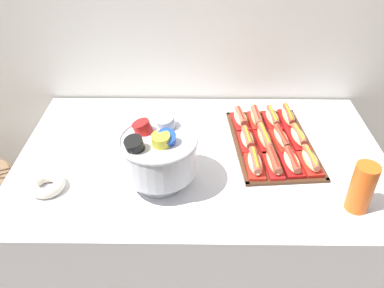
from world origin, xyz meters
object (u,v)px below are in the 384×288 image
Objects in this scene: hot_dog_8 at (241,119)px; punch_bowl at (158,153)px; hot_dog_4 at (247,139)px; buffet_table at (201,217)px; cup_stack at (362,188)px; hot_dog_3 at (310,161)px; hot_dog_1 at (273,162)px; hot_dog_9 at (256,118)px; hot_dog_7 at (298,137)px; hot_dog_10 at (272,118)px; hot_dog_6 at (281,138)px; hot_dog_5 at (264,138)px; serving_tray at (272,144)px; donut at (47,185)px; hot_dog_2 at (292,162)px; hot_dog_0 at (255,163)px; hot_dog_11 at (288,117)px.

punch_bowl is (-0.35, -0.41, 0.11)m from hot_dog_8.
hot_dog_8 is at bearing 94.80° from hot_dog_4.
cup_stack is (0.55, -0.30, 0.47)m from buffet_table.
cup_stack is at bearing -62.95° from hot_dog_3.
hot_dog_3 is 0.85× the size of cup_stack.
hot_dog_9 is at bearing 94.80° from hot_dog_1.
hot_dog_7 reaches higher than buffet_table.
hot_dog_9 is 0.87× the size of cup_stack.
hot_dog_8 is 0.95× the size of hot_dog_10.
hot_dog_4 is 0.83× the size of cup_stack.
buffet_table is 8.48× the size of hot_dog_6.
hot_dog_3 is at bearing -85.20° from hot_dog_7.
hot_dog_5 reaches higher than hot_dog_7.
hot_dog_3 is (0.15, 0.01, -0.00)m from hot_dog_1.
hot_dog_5 is at bearing -60.76° from hot_dog_8.
hot_dog_5 and hot_dog_8 have the same top height.
serving_tray is 3.27× the size of hot_dog_10.
hot_dog_3 is 1.02× the size of hot_dog_8.
cup_stack reaches higher than hot_dog_7.
hot_dog_1 reaches higher than donut.
hot_dog_6 is at bearing -42.93° from hot_dog_8.
hot_dog_6 is at bearing 119.24° from hot_dog_3.
hot_dog_2 is at bearing 130.96° from cup_stack.
punch_bowl reaches higher than hot_dog_0.
hot_dog_4 is 0.83m from donut.
hot_dog_10 is (0.02, 0.17, 0.03)m from serving_tray.
hot_dog_9 is (-0.18, 0.32, 0.00)m from hot_dog_3.
hot_dog_8 is at bearing -175.20° from hot_dog_9.
hot_dog_1 is 1.09× the size of hot_dog_3.
hot_dog_11 is at bearing 31.48° from buffet_table.
hot_dog_1 reaches higher than serving_tray.
serving_tray is at bearing -175.20° from hot_dog_6.
cup_stack is (0.11, -0.22, 0.06)m from hot_dog_3.
hot_dog_11 is at bearing 94.80° from hot_dog_3.
hot_dog_3 is 0.33m from hot_dog_11.
hot_dog_4 is 0.18m from hot_dog_9.
hot_dog_6 is (0.04, 0.00, 0.03)m from serving_tray.
hot_dog_6 reaches higher than serving_tray.
hot_dog_10 is 1.23× the size of donut.
hot_dog_0 is 0.88× the size of cup_stack.
donut is (-0.93, -0.30, -0.01)m from hot_dog_6.
hot_dog_2 is 0.08m from hot_dog_3.
cup_stack reaches higher than buffet_table.
punch_bowl reaches higher than serving_tray.
punch_bowl is at bearing -169.14° from hot_dog_1.
hot_dog_6 is at bearing 17.76° from donut.
hot_dog_3 is 0.18m from hot_dog_6.
donut is at bearing -153.24° from hot_dog_10.
hot_dog_1 reaches higher than buffet_table.
hot_dog_0 is 0.18m from hot_dog_5.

